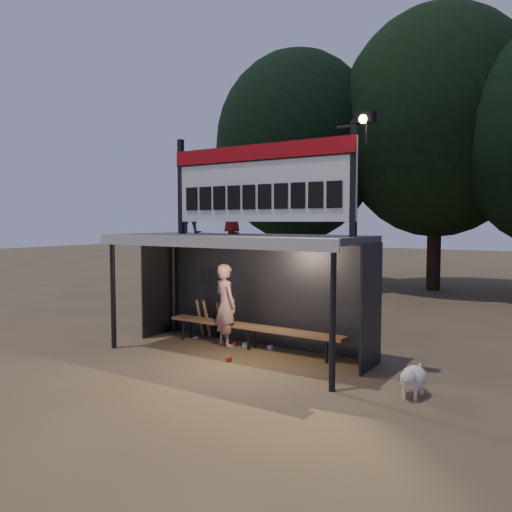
{
  "coord_description": "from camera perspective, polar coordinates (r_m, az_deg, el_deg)",
  "views": [
    {
      "loc": [
        5.42,
        -7.76,
        2.58
      ],
      "look_at": [
        0.2,
        0.4,
        1.9
      ],
      "focal_mm": 35.0,
      "sensor_mm": 36.0,
      "label": 1
    }
  ],
  "objects": [
    {
      "name": "ground",
      "position": [
        9.81,
        -2.29,
        -11.24
      ],
      "size": [
        80.0,
        80.0,
        0.0
      ],
      "primitive_type": "plane",
      "color": "brown",
      "rests_on": "ground"
    },
    {
      "name": "player",
      "position": [
        10.31,
        -3.51,
        -5.64
      ],
      "size": [
        0.73,
        0.63,
        1.71
      ],
      "primitive_type": "imported",
      "rotation": [
        0.0,
        0.0,
        2.72
      ],
      "color": "silver",
      "rests_on": "ground"
    },
    {
      "name": "child_a",
      "position": [
        10.69,
        -7.55,
        5.47
      ],
      "size": [
        0.6,
        0.51,
        1.08
      ],
      "primitive_type": "imported",
      "rotation": [
        0.0,
        0.0,
        3.36
      ],
      "color": "slate",
      "rests_on": "dugout_shelter"
    },
    {
      "name": "child_b",
      "position": [
        9.91,
        -2.78,
        5.27
      ],
      "size": [
        0.55,
        0.54,
        0.95
      ],
      "primitive_type": "imported",
      "rotation": [
        0.0,
        0.0,
        2.36
      ],
      "color": "maroon",
      "rests_on": "dugout_shelter"
    },
    {
      "name": "dugout_shelter",
      "position": [
        9.69,
        -1.49,
        -0.33
      ],
      "size": [
        5.1,
        2.08,
        2.32
      ],
      "color": "#404042",
      "rests_on": "ground"
    },
    {
      "name": "scoreboard_assembly",
      "position": [
        9.18,
        0.51,
        8.67
      ],
      "size": [
        4.1,
        0.27,
        1.99
      ],
      "color": "black",
      "rests_on": "dugout_shelter"
    },
    {
      "name": "bench",
      "position": [
        10.15,
        -0.5,
        -8.2
      ],
      "size": [
        4.0,
        0.35,
        0.48
      ],
      "color": "#946845",
      "rests_on": "ground"
    },
    {
      "name": "tree_left",
      "position": [
        20.31,
        4.73,
        12.3
      ],
      "size": [
        6.46,
        6.46,
        9.27
      ],
      "color": "#2F2115",
      "rests_on": "ground"
    },
    {
      "name": "tree_mid",
      "position": [
        20.08,
        19.98,
        14.06
      ],
      "size": [
        7.22,
        7.22,
        10.36
      ],
      "color": "black",
      "rests_on": "ground"
    },
    {
      "name": "dog",
      "position": [
        7.87,
        17.49,
        -13.18
      ],
      "size": [
        0.36,
        0.81,
        0.49
      ],
      "color": "white",
      "rests_on": "ground"
    },
    {
      "name": "bats",
      "position": [
        11.08,
        -5.23,
        -7.19
      ],
      "size": [
        0.68,
        0.35,
        0.84
      ],
      "color": "olive",
      "rests_on": "ground"
    },
    {
      "name": "litter",
      "position": [
        10.28,
        -2.44,
        -10.3
      ],
      "size": [
        1.9,
        1.27,
        0.08
      ],
      "color": "#A6231C",
      "rests_on": "ground"
    }
  ]
}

